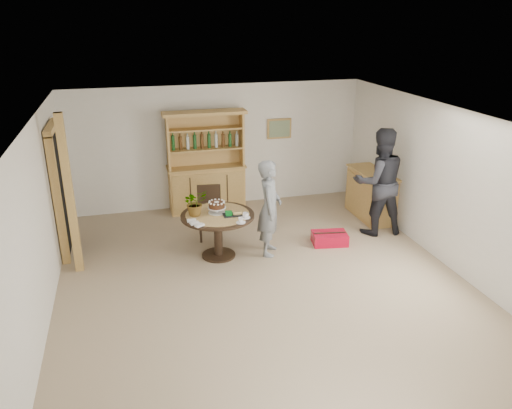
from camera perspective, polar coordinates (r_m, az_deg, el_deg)
The scene contains 17 objects.
ground at distance 7.58m, azimuth 0.96°, elevation -9.11°, with size 7.00×7.00×0.00m, color tan.
room_shell at distance 6.87m, azimuth 1.06°, elevation 3.55°, with size 6.04×7.04×2.52m.
doorway at distance 8.79m, azimuth -21.55°, elevation 1.66°, with size 0.13×1.10×2.18m.
pine_post at distance 7.96m, azimuth -20.53°, elevation 0.95°, with size 0.12×0.12×2.50m, color tan.
hutch at distance 10.14m, azimuth -5.69°, elevation 3.09°, with size 1.62×0.54×2.04m.
sideboard at distance 10.03m, azimuth 12.99°, elevation 1.12°, with size 0.54×1.26×0.94m.
dining_table at distance 8.17m, azimuth -4.39°, elevation -2.08°, with size 1.20×1.20×0.76m.
dining_chair at distance 8.95m, azimuth -5.32°, elevation -0.45°, with size 0.47×0.47×0.95m.
birthday_cake at distance 8.11m, azimuth -4.51°, elevation -0.14°, with size 0.30×0.30×0.20m.
flower_vase at distance 8.03m, azimuth -6.98°, elevation 0.21°, with size 0.38×0.33×0.42m, color #3F7233.
gift_tray at distance 8.02m, azimuth -2.75°, elevation -1.08°, with size 0.30×0.20×0.08m.
coffee_cup_a at distance 7.92m, azimuth -1.20°, elevation -1.27°, with size 0.15×0.15×0.09m.
coffee_cup_b at distance 7.74m, azimuth -1.76°, elevation -1.86°, with size 0.15×0.15×0.08m.
napkins at distance 7.76m, azimuth -6.96°, elevation -2.11°, with size 0.24×0.33×0.03m.
teen_boy at distance 8.18m, azimuth 1.55°, elevation -0.40°, with size 0.59×0.39×1.62m, color slate.
adult_person at distance 9.19m, azimuth 13.87°, elevation 2.53°, with size 0.95×0.74×1.96m, color black.
red_suitcase at distance 8.88m, azimuth 8.40°, elevation -3.84°, with size 0.66×0.49×0.21m.
Camera 1 is at (-1.82, -6.28, 3.82)m, focal length 35.00 mm.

